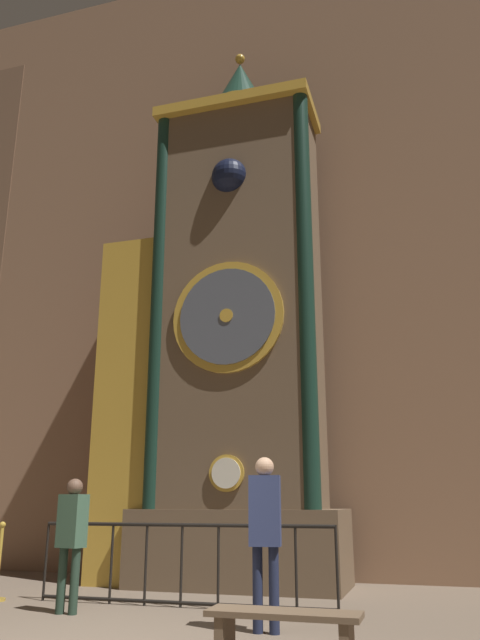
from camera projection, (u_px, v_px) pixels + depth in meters
name	position (u px, v px, depth m)	size (l,w,h in m)	color
cathedral_back_wall	(251.00, 232.00, 13.15)	(24.00, 0.32, 13.62)	#846047
clock_tower	(222.00, 336.00, 11.25)	(4.28, 1.78, 10.18)	brown
railing_fence	(182.00, 560.00, 8.30)	(4.18, 0.05, 1.05)	black
visitor_near	(72.00, 531.00, 7.92)	(0.38, 0.29, 1.62)	#213427
visitor_far	(265.00, 524.00, 6.82)	(0.37, 0.27, 1.81)	#1B213A
visitor_bench	(284.00, 627.00, 5.27)	(1.32, 0.40, 0.44)	brown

